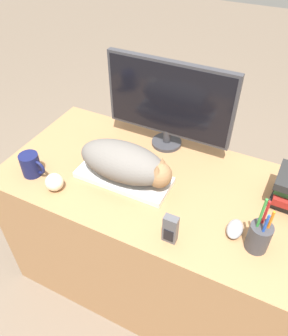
{
  "coord_description": "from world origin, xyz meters",
  "views": [
    {
      "loc": [
        0.37,
        -0.58,
        1.69
      ],
      "look_at": [
        -0.07,
        0.32,
        0.8
      ],
      "focal_mm": 35.0,
      "sensor_mm": 36.0,
      "label": 1
    }
  ],
  "objects_px": {
    "monitor": "(169,102)",
    "baseball": "(54,182)",
    "cat": "(126,163)",
    "pen_cup": "(259,236)",
    "phone": "(170,229)",
    "keyboard": "(124,177)",
    "computer_mouse": "(235,229)",
    "coffee_mug": "(31,165)"
  },
  "relations": [
    {
      "from": "monitor",
      "to": "baseball",
      "type": "height_order",
      "value": "monitor"
    },
    {
      "from": "cat",
      "to": "monitor",
      "type": "distance_m",
      "value": 0.34
    },
    {
      "from": "pen_cup",
      "to": "phone",
      "type": "height_order",
      "value": "pen_cup"
    },
    {
      "from": "cat",
      "to": "pen_cup",
      "type": "height_order",
      "value": "pen_cup"
    },
    {
      "from": "cat",
      "to": "pen_cup",
      "type": "relative_size",
      "value": 1.71
    },
    {
      "from": "keyboard",
      "to": "cat",
      "type": "bearing_deg",
      "value": 0.0
    },
    {
      "from": "computer_mouse",
      "to": "baseball",
      "type": "height_order",
      "value": "baseball"
    },
    {
      "from": "computer_mouse",
      "to": "baseball",
      "type": "bearing_deg",
      "value": -171.42
    },
    {
      "from": "monitor",
      "to": "phone",
      "type": "bearing_deg",
      "value": -65.44
    },
    {
      "from": "pen_cup",
      "to": "phone",
      "type": "distance_m",
      "value": 0.3
    },
    {
      "from": "keyboard",
      "to": "coffee_mug",
      "type": "relative_size",
      "value": 3.48
    },
    {
      "from": "coffee_mug",
      "to": "baseball",
      "type": "relative_size",
      "value": 1.56
    },
    {
      "from": "cat",
      "to": "keyboard",
      "type": "bearing_deg",
      "value": 180.0
    },
    {
      "from": "computer_mouse",
      "to": "keyboard",
      "type": "bearing_deg",
      "value": 172.51
    },
    {
      "from": "keyboard",
      "to": "computer_mouse",
      "type": "height_order",
      "value": "computer_mouse"
    },
    {
      "from": "keyboard",
      "to": "cat",
      "type": "xyz_separation_m",
      "value": [
        0.02,
        0.0,
        0.09
      ]
    },
    {
      "from": "pen_cup",
      "to": "baseball",
      "type": "relative_size",
      "value": 3.2
    },
    {
      "from": "phone",
      "to": "coffee_mug",
      "type": "bearing_deg",
      "value": 175.06
    },
    {
      "from": "phone",
      "to": "baseball",
      "type": "bearing_deg",
      "value": 177.07
    },
    {
      "from": "monitor",
      "to": "pen_cup",
      "type": "xyz_separation_m",
      "value": [
        0.51,
        -0.4,
        -0.17
      ]
    },
    {
      "from": "coffee_mug",
      "to": "baseball",
      "type": "distance_m",
      "value": 0.15
    },
    {
      "from": "monitor",
      "to": "computer_mouse",
      "type": "distance_m",
      "value": 0.6
    },
    {
      "from": "pen_cup",
      "to": "phone",
      "type": "relative_size",
      "value": 2.02
    },
    {
      "from": "baseball",
      "to": "computer_mouse",
      "type": "bearing_deg",
      "value": 8.58
    },
    {
      "from": "pen_cup",
      "to": "coffee_mug",
      "type": "bearing_deg",
      "value": -177.18
    },
    {
      "from": "computer_mouse",
      "to": "pen_cup",
      "type": "relative_size",
      "value": 0.39
    },
    {
      "from": "monitor",
      "to": "coffee_mug",
      "type": "height_order",
      "value": "monitor"
    },
    {
      "from": "coffee_mug",
      "to": "pen_cup",
      "type": "height_order",
      "value": "pen_cup"
    },
    {
      "from": "computer_mouse",
      "to": "coffee_mug",
      "type": "height_order",
      "value": "coffee_mug"
    },
    {
      "from": "cat",
      "to": "computer_mouse",
      "type": "height_order",
      "value": "cat"
    },
    {
      "from": "cat",
      "to": "baseball",
      "type": "relative_size",
      "value": 5.46
    },
    {
      "from": "cat",
      "to": "phone",
      "type": "distance_m",
      "value": 0.34
    },
    {
      "from": "pen_cup",
      "to": "baseball",
      "type": "xyz_separation_m",
      "value": [
        -0.79,
        -0.08,
        -0.02
      ]
    },
    {
      "from": "keyboard",
      "to": "monitor",
      "type": "bearing_deg",
      "value": 78.19
    },
    {
      "from": "coffee_mug",
      "to": "phone",
      "type": "height_order",
      "value": "phone"
    },
    {
      "from": "monitor",
      "to": "pen_cup",
      "type": "relative_size",
      "value": 2.45
    },
    {
      "from": "keyboard",
      "to": "coffee_mug",
      "type": "bearing_deg",
      "value": -158.84
    },
    {
      "from": "cat",
      "to": "computer_mouse",
      "type": "relative_size",
      "value": 4.35
    },
    {
      "from": "monitor",
      "to": "phone",
      "type": "distance_m",
      "value": 0.58
    },
    {
      "from": "keyboard",
      "to": "cat",
      "type": "relative_size",
      "value": 0.99
    },
    {
      "from": "baseball",
      "to": "monitor",
      "type": "bearing_deg",
      "value": 59.02
    },
    {
      "from": "keyboard",
      "to": "pen_cup",
      "type": "distance_m",
      "value": 0.58
    }
  ]
}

